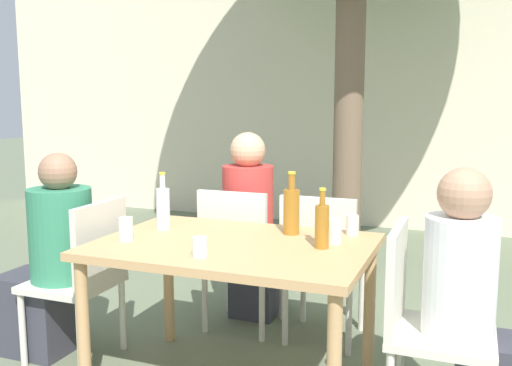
# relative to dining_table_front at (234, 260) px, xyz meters

# --- Properties ---
(cafe_building_wall) EXTENTS (10.00, 0.08, 2.80)m
(cafe_building_wall) POSITION_rel_dining_table_front_xyz_m (0.00, 3.99, 0.73)
(cafe_building_wall) COLOR beige
(cafe_building_wall) RESTS_ON ground_plane
(dining_table_front) EXTENTS (1.32, 0.91, 0.76)m
(dining_table_front) POSITION_rel_dining_table_front_xyz_m (0.00, 0.00, 0.00)
(dining_table_front) COLOR tan
(dining_table_front) RESTS_ON ground_plane
(patio_chair_0) EXTENTS (0.44, 0.44, 0.90)m
(patio_chair_0) POSITION_rel_dining_table_front_xyz_m (-0.89, 0.00, -0.16)
(patio_chair_0) COLOR beige
(patio_chair_0) RESTS_ON ground_plane
(patio_chair_1) EXTENTS (0.44, 0.44, 0.90)m
(patio_chair_1) POSITION_rel_dining_table_front_xyz_m (0.89, 0.00, -0.16)
(patio_chair_1) COLOR beige
(patio_chair_1) RESTS_ON ground_plane
(patio_chair_2) EXTENTS (0.44, 0.44, 0.90)m
(patio_chair_2) POSITION_rel_dining_table_front_xyz_m (-0.26, 0.69, -0.16)
(patio_chair_2) COLOR beige
(patio_chair_2) RESTS_ON ground_plane
(patio_chair_3) EXTENTS (0.44, 0.44, 0.90)m
(patio_chair_3) POSITION_rel_dining_table_front_xyz_m (0.26, 0.69, -0.16)
(patio_chair_3) COLOR beige
(patio_chair_3) RESTS_ON ground_plane
(person_seated_0) EXTENTS (0.57, 0.34, 1.16)m
(person_seated_0) POSITION_rel_dining_table_front_xyz_m (-1.13, -0.00, -0.15)
(person_seated_0) COLOR #383842
(person_seated_0) RESTS_ON ground_plane
(person_seated_1) EXTENTS (0.55, 0.30, 1.17)m
(person_seated_1) POSITION_rel_dining_table_front_xyz_m (1.13, -0.00, -0.15)
(person_seated_1) COLOR #383842
(person_seated_1) RESTS_ON ground_plane
(person_seated_2) EXTENTS (0.32, 0.56, 1.24)m
(person_seated_2) POSITION_rel_dining_table_front_xyz_m (-0.26, 0.92, -0.11)
(person_seated_2) COLOR #383842
(person_seated_2) RESTS_ON ground_plane
(amber_bottle_0) EXTENTS (0.07, 0.07, 0.28)m
(amber_bottle_0) POSITION_rel_dining_table_front_xyz_m (0.42, 0.05, 0.20)
(amber_bottle_0) COLOR #9E661E
(amber_bottle_0) RESTS_ON dining_table_front
(water_bottle_1) EXTENTS (0.07, 0.07, 0.31)m
(water_bottle_1) POSITION_rel_dining_table_front_xyz_m (-0.47, 0.13, 0.21)
(water_bottle_1) COLOR silver
(water_bottle_1) RESTS_ON dining_table_front
(amber_bottle_2) EXTENTS (0.08, 0.08, 0.32)m
(amber_bottle_2) POSITION_rel_dining_table_front_xyz_m (0.21, 0.27, 0.21)
(amber_bottle_2) COLOR #9E661E
(amber_bottle_2) RESTS_ON dining_table_front
(drinking_glass_0) EXTENTS (0.07, 0.07, 0.12)m
(drinking_glass_0) POSITION_rel_dining_table_front_xyz_m (-0.50, -0.16, 0.15)
(drinking_glass_0) COLOR silver
(drinking_glass_0) RESTS_ON dining_table_front
(drinking_glass_1) EXTENTS (0.06, 0.06, 0.10)m
(drinking_glass_1) POSITION_rel_dining_table_front_xyz_m (0.51, 0.36, 0.14)
(drinking_glass_1) COLOR silver
(drinking_glass_1) RESTS_ON dining_table_front
(drinking_glass_2) EXTENTS (0.07, 0.07, 0.09)m
(drinking_glass_2) POSITION_rel_dining_table_front_xyz_m (-0.04, -0.29, 0.13)
(drinking_glass_2) COLOR silver
(drinking_glass_2) RESTS_ON dining_table_front
(drinking_glass_3) EXTENTS (0.07, 0.07, 0.12)m
(drinking_glass_3) POSITION_rel_dining_table_front_xyz_m (0.46, 0.16, 0.15)
(drinking_glass_3) COLOR silver
(drinking_glass_3) RESTS_ON dining_table_front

